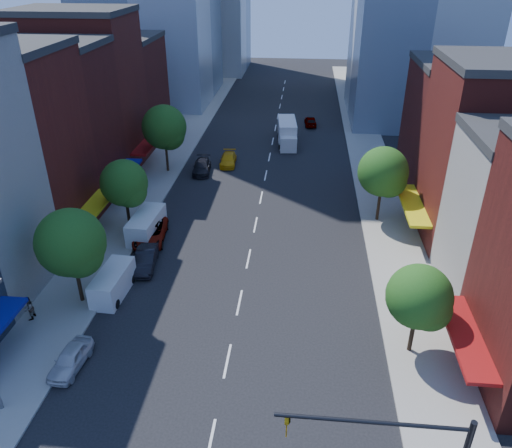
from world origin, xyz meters
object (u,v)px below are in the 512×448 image
(parked_car_second, at_px, (146,259))
(parked_car_front, at_px, (70,359))
(parked_car_rear, at_px, (202,167))
(traffic_car_oncoming, at_px, (285,128))
(cargo_van_far, at_px, (146,226))
(parked_car_third, at_px, (151,233))
(box_truck, at_px, (287,133))
(taxi, at_px, (228,160))
(cargo_van_near, at_px, (112,284))
(traffic_car_far, at_px, (310,121))
(pedestrian_far, at_px, (28,308))

(parked_car_second, bearing_deg, parked_car_front, -103.41)
(parked_car_rear, relative_size, traffic_car_oncoming, 1.07)
(cargo_van_far, bearing_deg, parked_car_rear, 85.93)
(parked_car_third, height_order, box_truck, box_truck)
(parked_car_second, xyz_separation_m, taxi, (3.37, 22.98, -0.07))
(cargo_van_near, height_order, taxi, cargo_van_near)
(parked_car_second, distance_m, cargo_van_near, 4.15)
(parked_car_rear, bearing_deg, traffic_car_far, 51.62)
(parked_car_second, height_order, parked_car_third, parked_car_third)
(parked_car_rear, xyz_separation_m, cargo_van_far, (-2.01, -15.53, 0.41))
(parked_car_front, distance_m, parked_car_third, 15.67)
(taxi, distance_m, traffic_car_oncoming, 14.33)
(parked_car_front, distance_m, traffic_car_oncoming, 48.52)
(traffic_car_oncoming, bearing_deg, parked_car_third, 76.33)
(parked_car_third, distance_m, parked_car_rear, 16.10)
(cargo_van_near, bearing_deg, parked_car_second, 74.20)
(parked_car_second, bearing_deg, taxi, 74.91)
(parked_car_front, bearing_deg, cargo_van_near, 94.68)
(cargo_van_far, height_order, traffic_car_far, cargo_van_far)
(parked_car_rear, bearing_deg, box_truck, 43.87)
(parked_car_front, xyz_separation_m, pedestrian_far, (-4.70, 4.02, 0.39))
(cargo_van_near, bearing_deg, cargo_van_far, 93.10)
(parked_car_third, height_order, parked_car_rear, parked_car_third)
(parked_car_rear, relative_size, pedestrian_far, 2.65)
(taxi, relative_size, pedestrian_far, 2.49)
(parked_car_third, distance_m, pedestrian_far, 12.76)
(cargo_van_near, relative_size, pedestrian_far, 2.66)
(parked_car_rear, height_order, cargo_van_near, cargo_van_near)
(parked_car_rear, bearing_deg, pedestrian_far, -108.91)
(parked_car_second, bearing_deg, traffic_car_oncoming, 68.18)
(parked_car_rear, xyz_separation_m, cargo_van_near, (-2.01, -24.22, 0.30))
(cargo_van_far, relative_size, box_truck, 0.68)
(taxi, bearing_deg, box_truck, 47.48)
(taxi, bearing_deg, pedestrian_far, -110.48)
(cargo_van_far, bearing_deg, cargo_van_near, -86.69)
(parked_car_third, bearing_deg, parked_car_front, -98.53)
(parked_car_front, xyz_separation_m, cargo_van_far, (-0.01, 16.16, 0.45))
(parked_car_second, distance_m, cargo_van_far, 4.97)
(traffic_car_oncoming, xyz_separation_m, traffic_car_far, (3.59, 3.76, -0.04))
(parked_car_front, relative_size, traffic_car_far, 0.94)
(parked_car_front, bearing_deg, cargo_van_far, 94.66)
(cargo_van_far, height_order, box_truck, box_truck)
(parked_car_rear, xyz_separation_m, taxi, (2.71, 2.69, -0.04))
(cargo_van_near, bearing_deg, traffic_car_far, 74.56)
(parked_car_rear, bearing_deg, parked_car_third, -100.60)
(parked_car_front, relative_size, traffic_car_oncoming, 0.86)
(cargo_van_far, xyz_separation_m, taxi, (4.72, 18.21, -0.45))
(traffic_car_far, relative_size, box_truck, 0.52)
(taxi, bearing_deg, parked_car_second, -101.61)
(taxi, bearing_deg, traffic_car_oncoming, 60.71)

